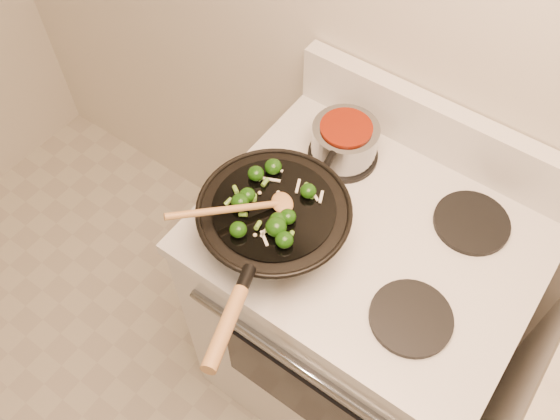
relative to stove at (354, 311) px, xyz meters
The scene contains 5 objects.
stove is the anchor object (origin of this frame).
wok 0.57m from the stove, 138.66° to the right, with size 0.35×0.56×0.17m.
stirfry 0.63m from the stove, 137.84° to the right, with size 0.20×0.22×0.04m.
wooden_spoon 0.66m from the stove, 137.12° to the right, with size 0.20×0.24×0.07m.
saucepan 0.56m from the stove, 141.04° to the left, with size 0.17×0.27×0.10m.
Camera 1 is at (0.22, 0.43, 2.09)m, focal length 38.00 mm.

